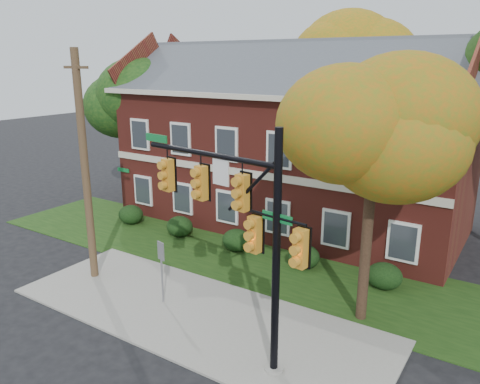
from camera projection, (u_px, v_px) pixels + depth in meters
The scene contains 15 objects.
ground at pixel (177, 328), 15.80m from camera, with size 120.00×120.00×0.00m, color black.
sidewalk at pixel (195, 314), 16.59m from camera, with size 14.00×5.00×0.08m, color gray.
grass_strip at pixel (266, 265), 20.63m from camera, with size 30.00×6.00×0.04m, color #193811.
apartment_building at pixel (290, 133), 25.14m from camera, with size 18.80×8.80×9.74m.
hedge_far_left at pixel (131, 215), 25.79m from camera, with size 1.40×1.26×1.05m, color black.
hedge_left at pixel (180, 226), 23.95m from camera, with size 1.40×1.26×1.05m, color black.
hedge_center at pixel (237, 240), 22.11m from camera, with size 1.40×1.26×1.05m, color black.
hedge_right at pixel (304, 256), 20.27m from camera, with size 1.40×1.26×1.05m, color black.
hedge_far_right at pixel (384, 276), 18.43m from camera, with size 1.40×1.26×1.05m, color black.
tree_near_right at pixel (381, 130), 14.37m from camera, with size 4.50×4.25×8.58m.
tree_left_rear at pixel (142, 95), 28.89m from camera, with size 5.40×5.10×8.88m.
tree_far_rear at pixel (367, 59), 29.72m from camera, with size 6.84×6.46×11.52m.
traffic_signal at pixel (241, 218), 13.19m from camera, with size 6.33×1.11×7.11m.
utility_pole at pixel (85, 168), 18.26m from camera, with size 1.43×0.33×9.19m.
sign_post at pixel (161, 262), 16.94m from camera, with size 0.36×0.12×2.45m.
Camera 1 is at (9.41, -10.53, 8.71)m, focal length 35.00 mm.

